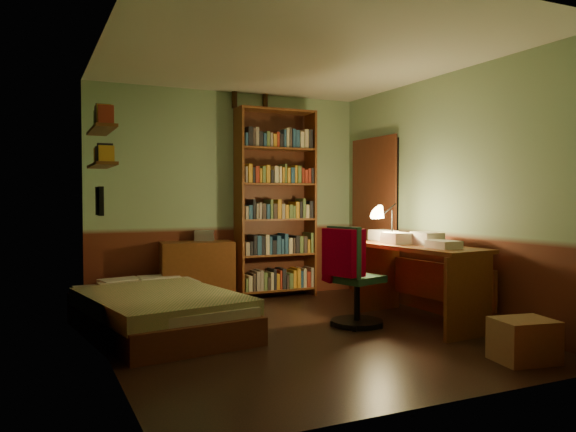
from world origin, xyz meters
name	(u,v)px	position (x,y,z in m)	size (l,w,h in m)	color
floor	(299,334)	(0.00, 0.00, -0.01)	(3.50, 4.00, 0.02)	black
ceiling	(299,55)	(0.00, 0.00, 2.61)	(3.50, 4.00, 0.02)	silver
wall_back	(229,196)	(0.00, 2.01, 1.30)	(3.50, 0.02, 2.60)	#89AB83
wall_left	(103,195)	(-1.76, 0.00, 1.30)	(0.02, 4.00, 2.60)	#89AB83
wall_right	(447,196)	(1.76, 0.00, 1.30)	(0.02, 4.00, 2.60)	#89AB83
wall_front	(443,195)	(0.00, -2.01, 1.30)	(3.50, 0.02, 2.60)	#89AB83
doorway	(375,219)	(1.72, 1.30, 1.00)	(0.06, 0.90, 2.00)	black
door_trim	(373,219)	(1.69, 1.30, 1.00)	(0.02, 0.98, 2.08)	#4A2214
bed	(156,295)	(-1.19, 0.74, 0.33)	(1.18, 2.20, 0.65)	olive
dresser	(197,273)	(-0.49, 1.76, 0.38)	(0.85, 0.42, 0.75)	#603116
mini_stereo	(204,236)	(-0.36, 1.89, 0.82)	(0.23, 0.18, 0.12)	#B2B2B7
bookshelf	(276,204)	(0.57, 1.85, 1.20)	(1.03, 0.32, 2.40)	#603116
bottle_left	(234,97)	(0.05, 1.96, 2.53)	(0.07, 0.07, 0.26)	black
bottle_right	(265,100)	(0.47, 1.96, 2.53)	(0.07, 0.07, 0.26)	black
desk	(418,284)	(1.30, -0.12, 0.40)	(0.61, 1.48, 0.79)	#603116
paper_stack	(383,235)	(1.34, 0.57, 0.85)	(0.21, 0.29, 0.12)	silver
desk_lamp	(392,212)	(1.30, 0.35, 1.12)	(0.20, 0.20, 0.66)	black
office_chair	(357,272)	(0.66, 0.04, 0.54)	(0.54, 0.48, 1.09)	#255235
red_jacket	(342,194)	(0.60, 0.24, 1.31)	(0.21, 0.39, 0.46)	#AC0021
wall_shelf_lower	(102,165)	(-1.64, 1.10, 1.60)	(0.20, 0.90, 0.03)	#603116
wall_shelf_upper	(101,130)	(-1.64, 1.10, 1.95)	(0.20, 0.90, 0.03)	#603116
framed_picture	(100,201)	(-1.72, 0.60, 1.25)	(0.04, 0.32, 0.26)	black
cardboard_box_a	(524,340)	(1.19, -1.56, 0.17)	(0.45, 0.36, 0.33)	#986C45
cardboard_box_b	(531,335)	(1.56, -1.30, 0.11)	(0.31, 0.26, 0.22)	#986C45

